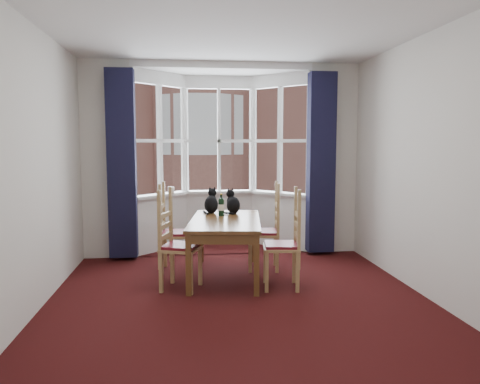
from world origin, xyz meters
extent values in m
plane|color=black|center=(0.00, 0.00, 0.00)|extent=(4.50, 4.50, 0.00)
plane|color=white|center=(0.00, 0.00, 2.80)|extent=(4.50, 4.50, 0.00)
plane|color=silver|center=(-2.00, 0.00, 1.40)|extent=(0.00, 4.50, 4.50)
plane|color=silver|center=(2.00, 0.00, 1.40)|extent=(0.00, 4.50, 4.50)
plane|color=silver|center=(0.00, -2.25, 1.40)|extent=(4.00, 0.00, 4.00)
cube|color=silver|center=(-1.65, 2.25, 1.40)|extent=(0.70, 0.12, 2.80)
cube|color=silver|center=(1.65, 2.25, 1.40)|extent=(0.70, 0.12, 2.80)
cube|color=#181734|center=(-1.42, 2.07, 1.35)|extent=(0.38, 0.22, 2.60)
cube|color=#181734|center=(1.42, 2.07, 1.35)|extent=(0.38, 0.22, 2.60)
cube|color=brown|center=(-0.07, 1.06, 0.70)|extent=(1.03, 1.65, 0.04)
cube|color=brown|center=(-0.52, 0.38, 0.34)|extent=(0.07, 0.07, 0.68)
cube|color=brown|center=(-0.34, 1.82, 0.34)|extent=(0.07, 0.07, 0.68)
cube|color=brown|center=(0.20, 0.29, 0.34)|extent=(0.07, 0.07, 0.68)
cube|color=brown|center=(0.39, 1.73, 0.34)|extent=(0.07, 0.07, 0.68)
cube|color=tan|center=(-0.61, 0.63, 0.48)|extent=(0.51, 0.52, 0.06)
cube|color=maroon|center=(-0.61, 0.63, 0.49)|extent=(0.46, 0.47, 0.03)
cube|color=tan|center=(-0.67, 1.41, 0.48)|extent=(0.43, 0.45, 0.06)
cube|color=maroon|center=(-0.67, 1.41, 0.49)|extent=(0.39, 0.41, 0.03)
cube|color=tan|center=(0.52, 0.55, 0.48)|extent=(0.45, 0.47, 0.06)
cube|color=maroon|center=(0.52, 0.55, 0.49)|extent=(0.40, 0.42, 0.03)
cube|color=tan|center=(0.45, 1.35, 0.48)|extent=(0.45, 0.47, 0.06)
cube|color=maroon|center=(0.45, 1.35, 0.49)|extent=(0.40, 0.42, 0.03)
ellipsoid|color=black|center=(-0.21, 1.58, 0.83)|extent=(0.23, 0.28, 0.24)
sphere|color=black|center=(-0.19, 1.66, 0.98)|extent=(0.14, 0.14, 0.11)
cone|color=black|center=(-0.22, 1.67, 1.04)|extent=(0.05, 0.05, 0.05)
cone|color=black|center=(-0.16, 1.65, 1.04)|extent=(0.05, 0.05, 0.05)
ellipsoid|color=black|center=(0.08, 1.51, 0.83)|extent=(0.25, 0.28, 0.23)
sphere|color=black|center=(0.04, 1.58, 0.97)|extent=(0.14, 0.14, 0.11)
cone|color=black|center=(0.02, 1.57, 1.03)|extent=(0.05, 0.05, 0.05)
cone|color=black|center=(0.07, 1.59, 1.03)|extent=(0.05, 0.05, 0.05)
cylinder|color=black|center=(-0.10, 1.34, 0.82)|extent=(0.07, 0.07, 0.21)
sphere|color=black|center=(-0.10, 1.34, 0.92)|extent=(0.07, 0.07, 0.07)
cylinder|color=black|center=(-0.10, 1.34, 0.96)|extent=(0.03, 0.03, 0.09)
cylinder|color=gold|center=(-0.10, 1.34, 1.00)|extent=(0.03, 0.03, 0.02)
cylinder|color=silver|center=(-0.10, 1.34, 0.83)|extent=(0.07, 0.07, 0.08)
cylinder|color=white|center=(-0.78, 2.60, 0.93)|extent=(0.06, 0.06, 0.11)
cylinder|color=white|center=(-0.74, 2.63, 0.92)|extent=(0.06, 0.06, 0.10)
plane|color=#333335|center=(0.00, 32.25, -6.00)|extent=(80.00, 80.00, 0.00)
cube|color=#91584A|center=(0.00, 14.25, 1.00)|extent=(18.00, 6.00, 14.00)
cylinder|color=#91584A|center=(0.00, 11.25, 1.00)|extent=(3.20, 3.20, 14.00)
camera|label=1|loc=(-0.55, -4.56, 1.65)|focal=35.00mm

